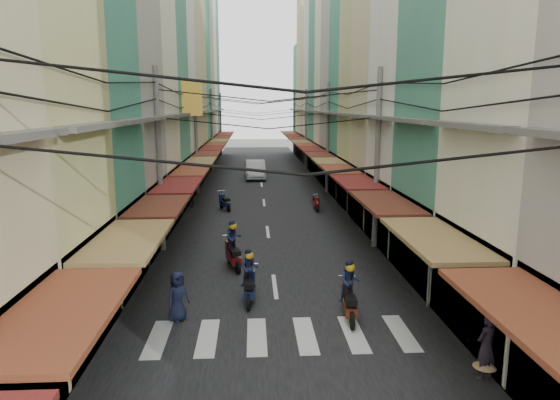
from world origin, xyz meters
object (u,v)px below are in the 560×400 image
object	(u,v)px
white_car	(256,178)
traffic_sign	(430,242)
bicycle	(426,258)
market_umbrella	(450,238)

from	to	relation	value
white_car	traffic_sign	distance (m)	30.34
bicycle	traffic_sign	distance (m)	6.03
white_car	traffic_sign	xyz separation A→B (m)	(5.38, -29.78, 2.20)
market_umbrella	traffic_sign	size ratio (longest dim) A/B	0.82
white_car	market_umbrella	xyz separation A→B (m)	(6.28, -29.15, 2.16)
bicycle	market_umbrella	xyz separation A→B (m)	(-0.94, -4.67, 2.16)
white_car	market_umbrella	world-z (taller)	market_umbrella
market_umbrella	traffic_sign	distance (m)	1.10
bicycle	traffic_sign	bearing A→B (deg)	167.31
traffic_sign	white_car	bearing A→B (deg)	100.24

